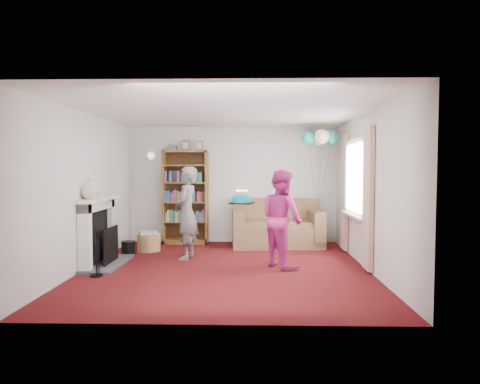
{
  "coord_description": "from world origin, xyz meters",
  "views": [
    {
      "loc": [
        0.4,
        -6.8,
        1.61
      ],
      "look_at": [
        0.21,
        0.6,
        1.2
      ],
      "focal_mm": 32.0,
      "sensor_mm": 36.0,
      "label": 1
    }
  ],
  "objects_px": {
    "person_striped": "(187,213)",
    "bookcase": "(186,198)",
    "person_magenta": "(282,218)",
    "birthday_cake": "(242,199)",
    "sofa": "(277,228)"
  },
  "relations": [
    {
      "from": "person_striped",
      "to": "person_magenta",
      "type": "relative_size",
      "value": 1.03
    },
    {
      "from": "bookcase",
      "to": "birthday_cake",
      "type": "xyz_separation_m",
      "value": [
        1.24,
        -2.12,
        0.13
      ]
    },
    {
      "from": "person_magenta",
      "to": "birthday_cake",
      "type": "bearing_deg",
      "value": 55.33
    },
    {
      "from": "sofa",
      "to": "person_magenta",
      "type": "height_order",
      "value": "person_magenta"
    },
    {
      "from": "person_magenta",
      "to": "birthday_cake",
      "type": "xyz_separation_m",
      "value": [
        -0.65,
        0.04,
        0.3
      ]
    },
    {
      "from": "person_striped",
      "to": "sofa",
      "type": "bearing_deg",
      "value": 135.8
    },
    {
      "from": "person_striped",
      "to": "person_magenta",
      "type": "xyz_separation_m",
      "value": [
        1.64,
        -0.55,
        -0.03
      ]
    },
    {
      "from": "sofa",
      "to": "person_striped",
      "type": "bearing_deg",
      "value": -144.38
    },
    {
      "from": "bookcase",
      "to": "birthday_cake",
      "type": "bearing_deg",
      "value": -59.55
    },
    {
      "from": "bookcase",
      "to": "birthday_cake",
      "type": "distance_m",
      "value": 2.46
    },
    {
      "from": "bookcase",
      "to": "person_striped",
      "type": "bearing_deg",
      "value": -80.9
    },
    {
      "from": "bookcase",
      "to": "sofa",
      "type": "xyz_separation_m",
      "value": [
        1.94,
        -0.23,
        -0.61
      ]
    },
    {
      "from": "person_striped",
      "to": "birthday_cake",
      "type": "height_order",
      "value": "person_striped"
    },
    {
      "from": "person_striped",
      "to": "bookcase",
      "type": "bearing_deg",
      "value": -164.32
    },
    {
      "from": "bookcase",
      "to": "person_striped",
      "type": "relative_size",
      "value": 1.34
    }
  ]
}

